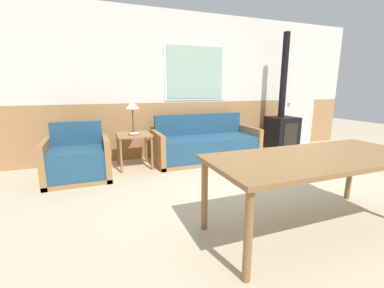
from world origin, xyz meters
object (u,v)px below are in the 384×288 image
(table_lamp, at_px, (132,106))
(couch, at_px, (206,146))
(dining_table, at_px, (317,163))
(side_table, at_px, (134,139))
(wood_stove, at_px, (282,125))
(armchair, at_px, (78,161))

(table_lamp, bearing_deg, couch, -5.47)
(table_lamp, xyz_separation_m, dining_table, (1.25, -2.67, -0.36))
(side_table, height_order, wood_stove, wood_stove)
(armchair, bearing_deg, wood_stove, -1.42)
(couch, xyz_separation_m, table_lamp, (-1.29, 0.12, 0.76))
(couch, height_order, armchair, couch)
(armchair, height_order, wood_stove, wood_stove)
(couch, distance_m, table_lamp, 1.50)
(couch, distance_m, dining_table, 2.58)
(couch, relative_size, wood_stove, 0.80)
(couch, distance_m, wood_stove, 1.76)
(table_lamp, relative_size, dining_table, 0.27)
(armchair, relative_size, wood_stove, 0.37)
(couch, relative_size, armchair, 2.14)
(side_table, distance_m, wood_stove, 3.03)
(armchair, bearing_deg, couch, 1.45)
(table_lamp, distance_m, dining_table, 2.97)
(side_table, distance_m, dining_table, 2.87)
(armchair, xyz_separation_m, table_lamp, (0.87, 0.41, 0.75))
(armchair, bearing_deg, table_lamp, 18.91)
(couch, xyz_separation_m, armchair, (-2.16, -0.28, 0.01))
(side_table, distance_m, table_lamp, 0.55)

